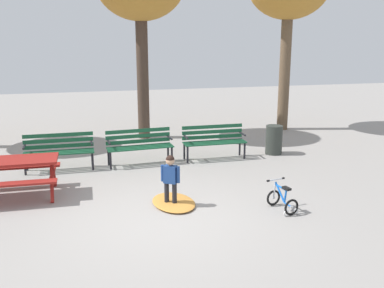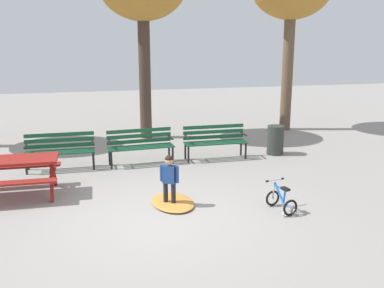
% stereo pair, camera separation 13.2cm
% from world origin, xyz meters
% --- Properties ---
extents(ground, '(36.00, 36.00, 0.00)m').
position_xyz_m(ground, '(0.00, 0.00, 0.00)').
color(ground, gray).
extents(picnic_table, '(1.81, 1.36, 0.79)m').
position_xyz_m(picnic_table, '(-2.65, 1.73, 0.59)').
color(picnic_table, maroon).
rests_on(picnic_table, ground).
extents(park_bench_far_left, '(1.60, 0.47, 0.85)m').
position_xyz_m(park_bench_far_left, '(-1.81, 3.41, 0.51)').
color(park_bench_far_left, '#195133').
rests_on(park_bench_far_left, ground).
extents(park_bench_left, '(1.63, 0.57, 0.85)m').
position_xyz_m(park_bench_left, '(0.09, 3.43, 0.51)').
color(park_bench_left, '#195133').
rests_on(park_bench_left, ground).
extents(park_bench_right, '(1.60, 0.46, 0.85)m').
position_xyz_m(park_bench_right, '(1.99, 3.46, 0.51)').
color(park_bench_right, '#195133').
rests_on(park_bench_right, ground).
extents(child_standing, '(0.32, 0.27, 0.98)m').
position_xyz_m(child_standing, '(0.29, 0.55, 0.57)').
color(child_standing, black).
rests_on(child_standing, ground).
extents(kids_bicycle, '(0.46, 0.61, 0.54)m').
position_xyz_m(kids_bicycle, '(2.21, -0.15, 0.20)').
color(kids_bicycle, black).
rests_on(kids_bicycle, ground).
extents(leaf_pile, '(0.91, 1.19, 0.07)m').
position_xyz_m(leaf_pile, '(0.35, 0.62, 0.04)').
color(leaf_pile, '#C68438').
rests_on(leaf_pile, ground).
extents(trash_bin, '(0.44, 0.44, 0.77)m').
position_xyz_m(trash_bin, '(3.68, 3.51, 0.38)').
color(trash_bin, '#2D332D').
rests_on(trash_bin, ground).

